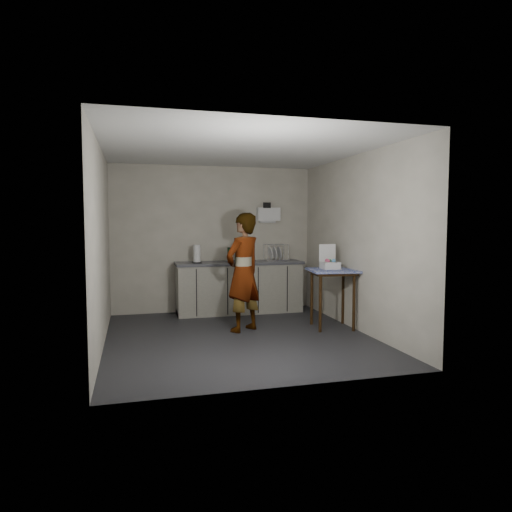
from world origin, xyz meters
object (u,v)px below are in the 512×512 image
object	(u,v)px
soap_bottle	(238,253)
paper_towel	(197,254)
kitchen_counter	(239,289)
side_table	(332,277)
soda_can	(239,258)
standing_man	(243,272)
bakery_box	(330,263)
dish_rack	(275,257)
dark_bottle	(229,254)

from	to	relation	value
soap_bottle	paper_towel	distance (m)	0.72
kitchen_counter	side_table	xyz separation A→B (m)	(1.10, -1.51, 0.35)
kitchen_counter	side_table	distance (m)	1.90
soda_can	paper_towel	xyz separation A→B (m)	(-0.75, -0.07, 0.09)
kitchen_counter	side_table	size ratio (longest dim) A/B	2.51
standing_man	side_table	bearing A→B (deg)	140.23
kitchen_counter	side_table	bearing A→B (deg)	-53.94
kitchen_counter	soap_bottle	bearing A→B (deg)	-113.62
bakery_box	dish_rack	bearing A→B (deg)	110.21
kitchen_counter	dish_rack	size ratio (longest dim) A/B	5.26
soap_bottle	kitchen_counter	bearing A→B (deg)	66.38
dark_bottle	soap_bottle	bearing A→B (deg)	-53.32
side_table	dish_rack	bearing A→B (deg)	112.43
paper_towel	bakery_box	xyz separation A→B (m)	(1.86, -1.33, -0.08)
standing_man	soap_bottle	world-z (taller)	standing_man
kitchen_counter	standing_man	xyz separation A→B (m)	(-0.25, -1.35, 0.44)
side_table	bakery_box	bearing A→B (deg)	100.46
standing_man	paper_towel	bearing A→B (deg)	-101.30
dark_bottle	dish_rack	xyz separation A→B (m)	(0.85, -0.03, -0.06)
soap_bottle	paper_towel	bearing A→B (deg)	-179.73
kitchen_counter	bakery_box	world-z (taller)	bakery_box
standing_man	dish_rack	size ratio (longest dim) A/B	4.09
kitchen_counter	standing_man	distance (m)	1.45
kitchen_counter	soda_can	distance (m)	0.54
dark_bottle	soda_can	bearing A→B (deg)	-33.85
side_table	soda_can	size ratio (longest dim) A/B	7.51
standing_man	soda_can	world-z (taller)	standing_man
dark_bottle	dish_rack	bearing A→B (deg)	-1.71
side_table	dark_bottle	distance (m)	2.05
standing_man	soap_bottle	bearing A→B (deg)	-132.74
standing_man	soap_bottle	size ratio (longest dim) A/B	5.35
soda_can	dark_bottle	distance (m)	0.19
soap_bottle	dark_bottle	size ratio (longest dim) A/B	1.32
soap_bottle	bakery_box	bearing A→B (deg)	-49.72
side_table	dark_bottle	xyz separation A→B (m)	(-1.26, 1.59, 0.25)
paper_towel	bakery_box	bearing A→B (deg)	-35.66
kitchen_counter	side_table	world-z (taller)	kitchen_counter
kitchen_counter	soap_bottle	size ratio (longest dim) A/B	6.88
bakery_box	standing_man	bearing A→B (deg)	-177.76
dark_bottle	bakery_box	xyz separation A→B (m)	(1.25, -1.50, -0.06)
soda_can	soap_bottle	bearing A→B (deg)	-114.43
paper_towel	dish_rack	xyz separation A→B (m)	(1.45, 0.14, -0.08)
paper_towel	side_table	bearing A→B (deg)	-37.49
kitchen_counter	paper_towel	bearing A→B (deg)	-173.67
kitchen_counter	paper_towel	size ratio (longest dim) A/B	7.24
kitchen_counter	standing_man	bearing A→B (deg)	-100.47
kitchen_counter	paper_towel	xyz separation A→B (m)	(-0.76, -0.08, 0.63)
dish_rack	standing_man	bearing A→B (deg)	-123.68
side_table	paper_towel	distance (m)	2.36
paper_towel	soap_bottle	bearing A→B (deg)	0.27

